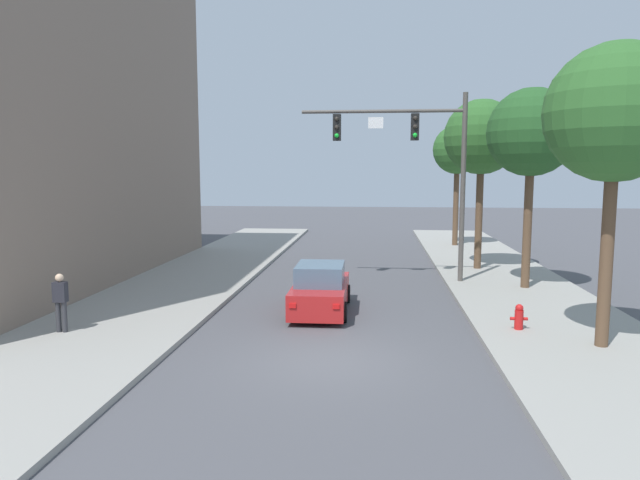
# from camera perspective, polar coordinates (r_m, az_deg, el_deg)

# --- Properties ---
(ground_plane) EXTENTS (120.00, 120.00, 0.00)m
(ground_plane) POSITION_cam_1_polar(r_m,az_deg,el_deg) (14.18, 0.71, -11.97)
(ground_plane) COLOR #4C4C51
(sidewalk_left) EXTENTS (5.00, 60.00, 0.15)m
(sidewalk_left) POSITION_cam_1_polar(r_m,az_deg,el_deg) (16.04, -23.50, -10.02)
(sidewalk_left) COLOR #99968E
(sidewalk_left) RESTS_ON ground
(sidewalk_right) EXTENTS (5.00, 60.00, 0.15)m
(sidewalk_right) POSITION_cam_1_polar(r_m,az_deg,el_deg) (15.10, 26.64, -11.23)
(sidewalk_right) COLOR #99968E
(sidewalk_right) RESTS_ON ground
(traffic_signal_mast) EXTENTS (6.57, 0.38, 7.50)m
(traffic_signal_mast) POSITION_cam_1_polar(r_m,az_deg,el_deg) (23.30, 9.65, 8.67)
(traffic_signal_mast) COLOR #514C47
(traffic_signal_mast) RESTS_ON sidewalk_right
(car_lead_red) EXTENTS (1.86, 4.25, 1.60)m
(car_lead_red) POSITION_cam_1_polar(r_m,az_deg,el_deg) (18.70, 0.05, -5.02)
(car_lead_red) COLOR #B21E1E
(car_lead_red) RESTS_ON ground
(pedestrian_sidewalk_left_walker) EXTENTS (0.36, 0.22, 1.64)m
(pedestrian_sidewalk_left_walker) POSITION_cam_1_polar(r_m,az_deg,el_deg) (17.34, -24.51, -5.45)
(pedestrian_sidewalk_left_walker) COLOR #333338
(pedestrian_sidewalk_left_walker) RESTS_ON sidewalk_left
(fire_hydrant) EXTENTS (0.48, 0.24, 0.72)m
(fire_hydrant) POSITION_cam_1_polar(r_m,az_deg,el_deg) (17.14, 19.27, -7.26)
(fire_hydrant) COLOR red
(fire_hydrant) RESTS_ON sidewalk_right
(street_tree_nearest) EXTENTS (3.39, 3.39, 7.55)m
(street_tree_nearest) POSITION_cam_1_polar(r_m,az_deg,el_deg) (15.92, 27.43, 11.09)
(street_tree_nearest) COLOR brown
(street_tree_nearest) RESTS_ON sidewalk_right
(street_tree_second) EXTENTS (3.28, 3.28, 7.52)m
(street_tree_second) POSITION_cam_1_polar(r_m,az_deg,el_deg) (22.95, 20.39, 9.96)
(street_tree_second) COLOR brown
(street_tree_second) RESTS_ON sidewalk_right
(street_tree_third) EXTENTS (3.35, 3.35, 7.63)m
(street_tree_third) POSITION_cam_1_polar(r_m,az_deg,el_deg) (26.87, 15.85, 9.79)
(street_tree_third) COLOR brown
(street_tree_third) RESTS_ON sidewalk_right
(street_tree_farthest) EXTENTS (2.89, 2.89, 7.14)m
(street_tree_farthest) POSITION_cam_1_polar(r_m,az_deg,el_deg) (35.06, 13.58, 8.68)
(street_tree_farthest) COLOR brown
(street_tree_farthest) RESTS_ON sidewalk_right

